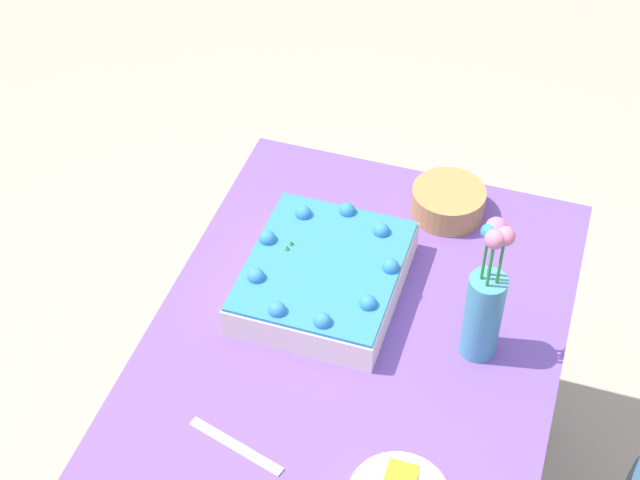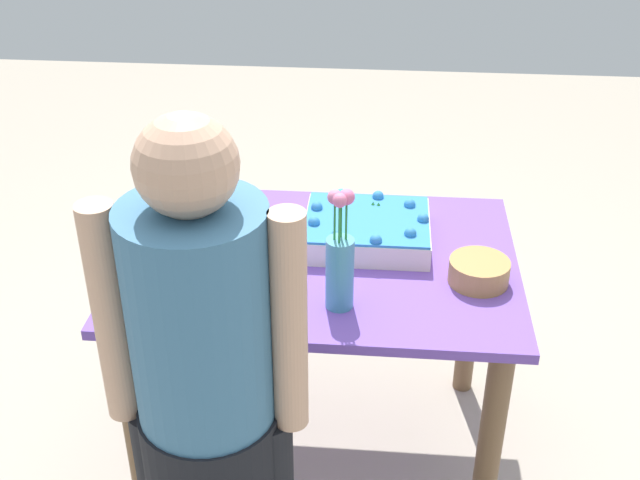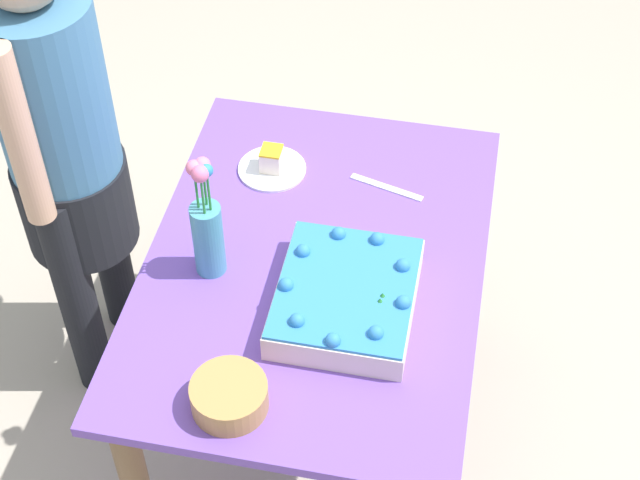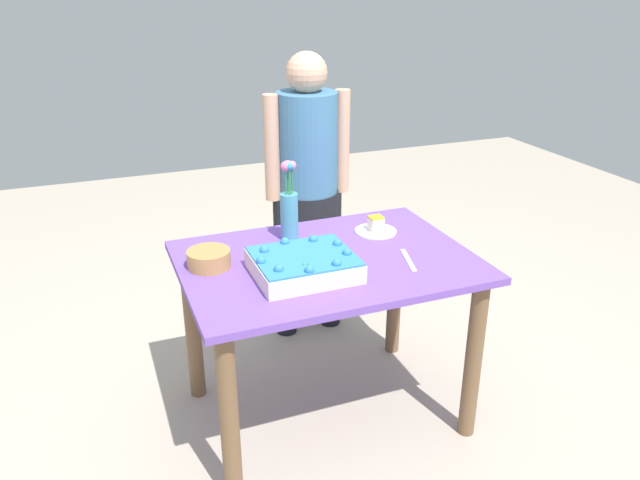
{
  "view_description": "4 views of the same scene",
  "coord_description": "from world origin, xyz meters",
  "px_view_note": "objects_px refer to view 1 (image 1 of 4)",
  "views": [
    {
      "loc": [
        -1.24,
        -0.34,
        2.32
      ],
      "look_at": [
        0.14,
        0.11,
        0.9
      ],
      "focal_mm": 55.0,
      "sensor_mm": 36.0,
      "label": 1
    },
    {
      "loc": [
        0.18,
        -2.02,
        2.02
      ],
      "look_at": [
        -0.0,
        0.02,
        0.8
      ],
      "focal_mm": 45.0,
      "sensor_mm": 36.0,
      "label": 2
    },
    {
      "loc": [
        1.62,
        0.34,
        2.56
      ],
      "look_at": [
        0.02,
        0.02,
        0.86
      ],
      "focal_mm": 55.0,
      "sensor_mm": 36.0,
      "label": 3
    },
    {
      "loc": [
        0.86,
        2.12,
        1.81
      ],
      "look_at": [
        0.04,
        0.02,
        0.86
      ],
      "focal_mm": 35.0,
      "sensor_mm": 36.0,
      "label": 4
    }
  ],
  "objects_px": {
    "sheet_cake": "(324,276)",
    "flower_vase": "(485,304)",
    "fruit_bowl": "(448,202)",
    "cake_knife": "(236,446)"
  },
  "relations": [
    {
      "from": "sheet_cake",
      "to": "fruit_bowl",
      "type": "xyz_separation_m",
      "value": [
        0.32,
        -0.2,
        -0.01
      ]
    },
    {
      "from": "flower_vase",
      "to": "fruit_bowl",
      "type": "xyz_separation_m",
      "value": [
        0.38,
        0.15,
        -0.1
      ]
    },
    {
      "from": "cake_knife",
      "to": "fruit_bowl",
      "type": "relative_size",
      "value": 1.21
    },
    {
      "from": "cake_knife",
      "to": "flower_vase",
      "type": "xyz_separation_m",
      "value": [
        0.37,
        -0.38,
        0.14
      ]
    },
    {
      "from": "sheet_cake",
      "to": "flower_vase",
      "type": "height_order",
      "value": "flower_vase"
    },
    {
      "from": "sheet_cake",
      "to": "flower_vase",
      "type": "relative_size",
      "value": 1.08
    },
    {
      "from": "flower_vase",
      "to": "fruit_bowl",
      "type": "distance_m",
      "value": 0.43
    },
    {
      "from": "sheet_cake",
      "to": "cake_knife",
      "type": "bearing_deg",
      "value": 175.62
    },
    {
      "from": "sheet_cake",
      "to": "fruit_bowl",
      "type": "distance_m",
      "value": 0.38
    },
    {
      "from": "flower_vase",
      "to": "sheet_cake",
      "type": "bearing_deg",
      "value": 80.04
    }
  ]
}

